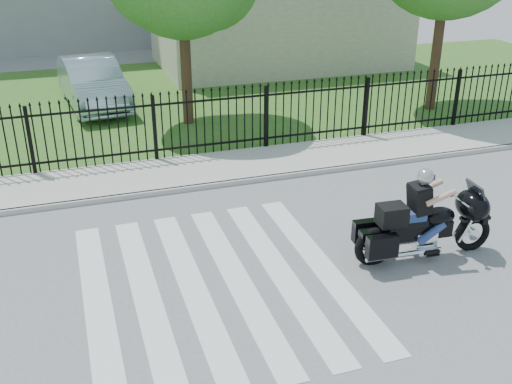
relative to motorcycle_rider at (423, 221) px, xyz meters
name	(u,v)px	position (x,y,z in m)	size (l,w,h in m)	color
ground	(216,284)	(-3.86, 0.30, -0.75)	(120.00, 120.00, 0.00)	slate
crosswalk	(216,283)	(-3.86, 0.30, -0.74)	(5.00, 5.50, 0.01)	silver
sidewalk	(164,175)	(-3.86, 5.30, -0.69)	(40.00, 2.00, 0.12)	#ADAAA3
curb	(172,191)	(-3.86, 4.30, -0.69)	(40.00, 0.12, 0.12)	#ADAAA3
grass_strip	(128,102)	(-3.86, 12.30, -0.74)	(40.00, 12.00, 0.02)	#285B1F
iron_fence	(155,130)	(-3.86, 6.30, 0.15)	(26.00, 0.04, 1.80)	black
building_low	(278,23)	(3.14, 16.30, 1.00)	(10.00, 6.00, 3.50)	beige
motorcycle_rider	(423,221)	(0.00, 0.00, 0.00)	(2.77, 0.95, 1.83)	black
parked_car	(93,83)	(-4.98, 12.08, 0.07)	(1.70, 4.86, 1.60)	#97AFBD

